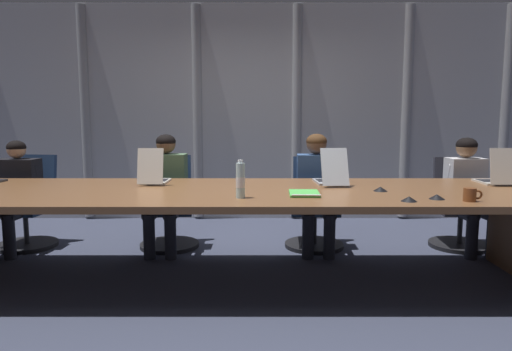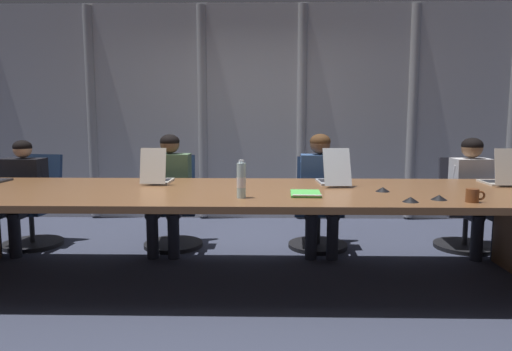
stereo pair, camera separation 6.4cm
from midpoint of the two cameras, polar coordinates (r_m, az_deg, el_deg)
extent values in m
plane|color=#383D51|center=(3.87, -2.41, -12.87)|extent=(16.37, 16.37, 0.00)
cube|color=brown|center=(3.68, -2.47, -2.17)|extent=(5.18, 1.39, 0.05)
cube|color=black|center=(3.69, -2.46, -3.16)|extent=(4.40, 0.10, 0.06)
cube|color=#B2B2B7|center=(6.04, -1.42, 7.65)|extent=(8.18, 0.10, 2.74)
cylinder|color=gray|center=(6.38, -20.24, 7.19)|extent=(0.12, 0.12, 2.68)
cylinder|color=gray|center=(6.03, -7.25, 7.59)|extent=(0.12, 0.12, 2.68)
cylinder|color=gray|center=(6.00, 4.97, 7.63)|extent=(0.12, 0.12, 2.68)
cylinder|color=gray|center=(6.27, 17.96, 7.29)|extent=(0.12, 0.12, 2.68)
cylinder|color=gray|center=(6.76, 28.30, 6.75)|extent=(0.12, 0.12, 2.68)
cube|color=beige|center=(4.18, -12.37, -0.72)|extent=(0.22, 0.32, 0.02)
cube|color=black|center=(4.20, -12.30, -0.53)|extent=(0.18, 0.18, 0.00)
cube|color=beige|center=(3.97, -13.07, 1.13)|extent=(0.22, 0.08, 0.30)
cube|color=black|center=(3.98, -13.05, 1.16)|extent=(0.19, 0.07, 0.27)
cube|color=#A8ADB7|center=(4.11, 8.66, -0.77)|extent=(0.24, 0.36, 0.02)
cube|color=black|center=(4.13, 8.59, -0.58)|extent=(0.20, 0.20, 0.00)
cube|color=#A8ADB7|center=(3.86, 9.43, 1.06)|extent=(0.23, 0.15, 0.30)
cube|color=black|center=(3.86, 9.42, 1.10)|extent=(0.21, 0.13, 0.27)
cube|color=beige|center=(4.53, 26.93, -0.74)|extent=(0.24, 0.33, 0.02)
cube|color=black|center=(4.55, 26.81, -0.57)|extent=(0.20, 0.18, 0.00)
cube|color=beige|center=(4.34, 28.10, 0.99)|extent=(0.23, 0.07, 0.30)
cube|color=black|center=(4.35, 28.07, 1.01)|extent=(0.21, 0.06, 0.27)
cube|color=navy|center=(5.29, -26.60, -3.62)|extent=(0.54, 0.54, 0.08)
cube|color=navy|center=(5.43, -25.46, -0.25)|extent=(0.44, 0.18, 0.49)
cylinder|color=#262628|center=(5.33, -26.48, -5.74)|extent=(0.05, 0.05, 0.32)
cylinder|color=black|center=(5.37, -26.37, -7.62)|extent=(0.60, 0.60, 0.04)
cube|color=navy|center=(4.81, -10.80, -3.99)|extent=(0.52, 0.52, 0.08)
cube|color=navy|center=(4.98, -10.61, -0.31)|extent=(0.44, 0.15, 0.49)
cylinder|color=#262628|center=(4.86, -10.74, -6.31)|extent=(0.05, 0.05, 0.32)
cylinder|color=black|center=(4.90, -10.69, -8.36)|extent=(0.60, 0.60, 0.04)
cube|color=navy|center=(4.76, 7.08, -4.05)|extent=(0.51, 0.51, 0.08)
cube|color=navy|center=(4.93, 6.98, -0.41)|extent=(0.44, 0.14, 0.47)
cylinder|color=#262628|center=(4.80, 7.05, -6.39)|extent=(0.05, 0.05, 0.32)
cylinder|color=black|center=(4.85, 7.01, -8.47)|extent=(0.60, 0.60, 0.04)
cube|color=#2D2D38|center=(5.15, 23.81, -3.75)|extent=(0.51, 0.51, 0.08)
cube|color=#2D2D38|center=(5.32, 23.18, -0.43)|extent=(0.44, 0.14, 0.47)
cylinder|color=#262628|center=(5.19, 23.70, -5.92)|extent=(0.05, 0.05, 0.32)
cylinder|color=black|center=(5.23, 23.60, -7.84)|extent=(0.60, 0.60, 0.04)
cube|color=black|center=(5.25, -27.22, -0.71)|extent=(0.41, 0.24, 0.47)
sphere|color=tan|center=(5.22, -27.43, 2.87)|extent=(0.18, 0.18, 0.18)
ellipsoid|color=black|center=(5.22, -27.45, 3.11)|extent=(0.18, 0.18, 0.13)
cylinder|color=black|center=(5.16, -25.62, -0.25)|extent=(0.08, 0.14, 0.27)
cylinder|color=tan|center=(4.99, -26.71, -1.89)|extent=(0.08, 0.30, 0.06)
cylinder|color=black|center=(5.33, -28.83, -0.21)|extent=(0.08, 0.14, 0.27)
cylinder|color=#262833|center=(5.07, -27.22, -3.99)|extent=(0.15, 0.41, 0.13)
cylinder|color=#262833|center=(4.96, -28.15, -6.65)|extent=(0.11, 0.11, 0.42)
cylinder|color=#262833|center=(5.17, -29.13, -3.89)|extent=(0.15, 0.41, 0.13)
cube|color=#4C6B4C|center=(4.75, -11.04, -0.50)|extent=(0.40, 0.23, 0.52)
sphere|color=brown|center=(4.71, -11.15, 3.83)|extent=(0.19, 0.19, 0.19)
ellipsoid|color=black|center=(4.71, -11.16, 4.12)|extent=(0.20, 0.20, 0.14)
cylinder|color=#4C6B4C|center=(4.71, -9.07, 0.32)|extent=(0.07, 0.14, 0.27)
cylinder|color=brown|center=(4.52, -9.50, -1.48)|extent=(0.07, 0.30, 0.06)
cylinder|color=#4C6B4C|center=(4.78, -13.02, 0.32)|extent=(0.07, 0.14, 0.27)
cylinder|color=brown|center=(4.59, -13.61, -1.45)|extent=(0.07, 0.30, 0.06)
cylinder|color=#262833|center=(4.58, -10.25, -4.42)|extent=(0.14, 0.40, 0.13)
cylinder|color=#262833|center=(4.46, -10.64, -7.41)|extent=(0.11, 0.11, 0.42)
cylinder|color=#262833|center=(4.62, -12.68, -4.37)|extent=(0.14, 0.40, 0.13)
cylinder|color=#262833|center=(4.50, -13.15, -7.34)|extent=(0.11, 0.11, 0.42)
cube|color=#335184|center=(4.69, 7.23, -0.54)|extent=(0.39, 0.23, 0.51)
sphere|color=brown|center=(4.65, 7.31, 3.88)|extent=(0.20, 0.20, 0.20)
ellipsoid|color=#472D19|center=(4.65, 7.31, 4.19)|extent=(0.21, 0.21, 0.15)
cylinder|color=#335184|center=(4.70, 9.19, 0.25)|extent=(0.08, 0.14, 0.27)
cylinder|color=brown|center=(4.51, 9.46, -1.56)|extent=(0.07, 0.30, 0.06)
cylinder|color=#335184|center=(4.67, 5.30, 0.27)|extent=(0.08, 0.14, 0.27)
cylinder|color=brown|center=(4.48, 5.41, -1.55)|extent=(0.07, 0.30, 0.06)
cylinder|color=#262833|center=(4.55, 8.64, -4.47)|extent=(0.15, 0.40, 0.13)
cylinder|color=#262833|center=(4.42, 8.84, -7.48)|extent=(0.11, 0.11, 0.42)
cylinder|color=#262833|center=(4.53, 6.12, -4.47)|extent=(0.15, 0.40, 0.13)
cylinder|color=#262833|center=(4.41, 6.23, -7.50)|extent=(0.11, 0.11, 0.42)
cube|color=silver|center=(5.10, 24.18, -0.71)|extent=(0.36, 0.24, 0.48)
sphere|color=#8C6647|center=(5.06, 24.38, 3.14)|extent=(0.20, 0.20, 0.20)
ellipsoid|color=black|center=(5.06, 24.40, 3.42)|extent=(0.20, 0.20, 0.15)
cylinder|color=silver|center=(5.16, 25.65, -0.16)|extent=(0.08, 0.14, 0.27)
cylinder|color=#8C6647|center=(4.99, 26.73, -1.81)|extent=(0.08, 0.30, 0.06)
cylinder|color=silver|center=(5.02, 22.73, -0.19)|extent=(0.08, 0.14, 0.27)
cylinder|color=#8C6647|center=(4.85, 23.73, -1.88)|extent=(0.08, 0.30, 0.06)
cylinder|color=#262833|center=(5.01, 26.08, -4.05)|extent=(0.15, 0.41, 0.13)
cylinder|color=#262833|center=(4.90, 26.98, -6.75)|extent=(0.11, 0.11, 0.42)
cylinder|color=#262833|center=(4.92, 24.04, -4.14)|extent=(0.15, 0.41, 0.13)
cylinder|color=#262833|center=(4.80, 24.90, -6.90)|extent=(0.11, 0.11, 0.42)
cylinder|color=silver|center=(3.30, -2.23, -0.63)|extent=(0.06, 0.06, 0.25)
cylinder|color=white|center=(3.30, -2.23, -0.84)|extent=(0.07, 0.07, 0.08)
cylinder|color=white|center=(3.28, -2.24, 1.73)|extent=(0.04, 0.04, 0.02)
cylinder|color=brown|center=(3.48, 24.56, -2.18)|extent=(0.09, 0.09, 0.09)
torus|color=brown|center=(3.51, 25.37, -2.16)|extent=(0.07, 0.01, 0.07)
cone|color=black|center=(3.73, 14.82, -1.61)|extent=(0.11, 0.11, 0.03)
cone|color=black|center=(3.49, 21.10, -2.46)|extent=(0.11, 0.11, 0.03)
cone|color=black|center=(3.34, 18.02, -2.76)|extent=(0.11, 0.11, 0.03)
cube|color=#4CB74C|center=(3.48, 5.66, -2.20)|extent=(0.23, 0.31, 0.02)
cylinder|color=silver|center=(3.33, 5.91, -2.43)|extent=(0.21, 0.02, 0.01)
camera|label=1|loc=(0.03, -90.48, -0.06)|focal=32.55mm
camera|label=2|loc=(0.03, 89.52, 0.06)|focal=32.55mm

